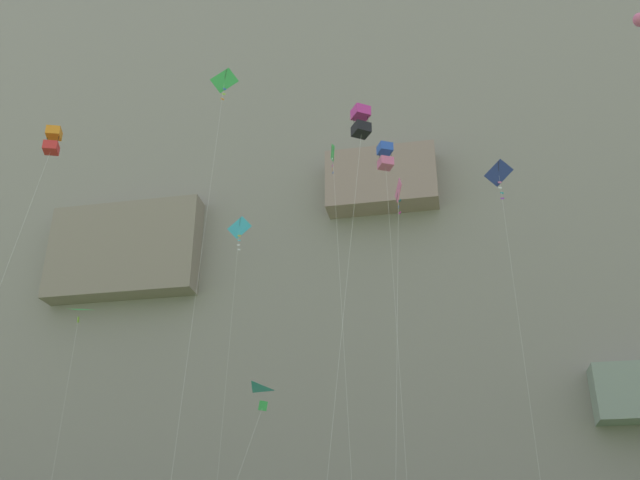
% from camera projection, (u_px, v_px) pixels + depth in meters
% --- Properties ---
extents(cliff_face, '(180.00, 32.99, 72.23)m').
position_uv_depth(cliff_face, '(398.00, 252.00, 82.19)').
color(cliff_face, gray).
rests_on(cliff_face, ground).
extents(kite_delta_front_field, '(2.14, 2.95, 20.57)m').
position_uv_depth(kite_delta_front_field, '(77.00, 322.00, 55.04)').
color(kite_delta_front_field, green).
rests_on(kite_delta_front_field, ground).
extents(kite_diamond_upper_left, '(2.30, 5.83, 30.19)m').
position_uv_depth(kite_diamond_upper_left, '(334.00, 185.00, 49.30)').
color(kite_diamond_upper_left, green).
rests_on(kite_diamond_upper_left, ground).
extents(kite_box_upper_mid, '(2.53, 2.91, 24.00)m').
position_uv_depth(kite_box_upper_mid, '(52.00, 142.00, 38.43)').
color(kite_box_upper_mid, orange).
rests_on(kite_box_upper_mid, ground).
extents(kite_diamond_near_cliff, '(2.03, 3.50, 28.11)m').
position_uv_depth(kite_diamond_near_cliff, '(500.00, 184.00, 48.47)').
color(kite_diamond_near_cliff, navy).
rests_on(kite_diamond_near_cliff, ground).
extents(kite_box_far_left, '(3.08, 1.94, 26.25)m').
position_uv_depth(kite_box_far_left, '(361.00, 122.00, 40.48)').
color(kite_box_far_left, '#CC3399').
rests_on(kite_box_far_left, ground).
extents(kite_diamond_low_center, '(1.99, 1.85, 29.44)m').
position_uv_depth(kite_diamond_low_center, '(239.00, 239.00, 58.95)').
color(kite_diamond_low_center, '#38B2D1').
rests_on(kite_diamond_low_center, ground).
extents(kite_diamond_upper_right, '(1.15, 5.82, 24.59)m').
position_uv_depth(kite_diamond_upper_right, '(398.00, 200.00, 43.53)').
color(kite_diamond_upper_right, pink).
rests_on(kite_diamond_upper_right, ground).
extents(kite_delta_mid_left, '(3.76, 3.41, 9.95)m').
position_uv_depth(kite_delta_mid_left, '(273.00, 405.00, 35.11)').
color(kite_delta_mid_left, '#38B2D1').
rests_on(kite_delta_mid_left, ground).
extents(kite_diamond_low_right, '(1.83, 6.18, 34.41)m').
position_uv_depth(kite_diamond_low_right, '(223.00, 95.00, 49.16)').
color(kite_diamond_low_right, green).
rests_on(kite_diamond_low_right, ground).
extents(kite_box_low_left, '(1.48, 4.38, 30.24)m').
position_uv_depth(kite_box_low_left, '(385.00, 157.00, 51.08)').
color(kite_box_low_left, blue).
rests_on(kite_box_low_left, ground).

